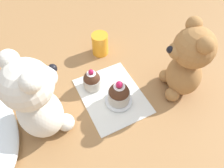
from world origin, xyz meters
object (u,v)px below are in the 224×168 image
at_px(teddy_bear_tan, 187,62).
at_px(juice_glass, 100,44).
at_px(teddy_bear_cream, 36,100).
at_px(cupcake_near_cream_bear, 92,80).
at_px(cupcake_near_tan_bear, 119,94).
at_px(saucer_plate, 119,100).

xyz_separation_m(teddy_bear_tan, juice_glass, (0.24, 0.14, -0.07)).
distance_m(teddy_bear_cream, teddy_bear_tan, 0.38).
height_order(teddy_bear_tan, juice_glass, teddy_bear_tan).
xyz_separation_m(cupcake_near_cream_bear, cupcake_near_tan_bear, (-0.08, -0.04, 0.01)).
bearing_deg(cupcake_near_tan_bear, saucer_plate, 0.00).
xyz_separation_m(cupcake_near_cream_bear, saucer_plate, (-0.08, -0.04, -0.02)).
xyz_separation_m(teddy_bear_cream, teddy_bear_tan, (-0.05, -0.37, -0.01)).
bearing_deg(teddy_bear_tan, saucer_plate, -80.66).
bearing_deg(juice_glass, saucer_plate, 169.25).
bearing_deg(juice_glass, teddy_bear_tan, -149.85).
bearing_deg(teddy_bear_cream, juice_glass, -69.70).
height_order(cupcake_near_cream_bear, juice_glass, cupcake_near_cream_bear).
bearing_deg(saucer_plate, cupcake_near_tan_bear, 180.00).
relative_size(teddy_bear_cream, saucer_plate, 3.15).
height_order(cupcake_near_cream_bear, cupcake_near_tan_bear, cupcake_near_tan_bear).
distance_m(saucer_plate, cupcake_near_tan_bear, 0.03).
bearing_deg(cupcake_near_tan_bear, teddy_bear_cream, 84.54).
distance_m(teddy_bear_cream, saucer_plate, 0.23).
height_order(saucer_plate, juice_glass, juice_glass).
bearing_deg(saucer_plate, juice_glass, -10.75).
distance_m(teddy_bear_cream, juice_glass, 0.31).
bearing_deg(teddy_bear_cream, teddy_bear_tan, -115.94).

